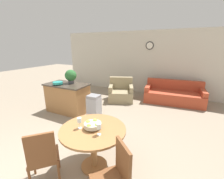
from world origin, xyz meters
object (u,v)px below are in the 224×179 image
Objects in this scene: armchair at (121,93)px; trash_bin at (94,107)px; kitchen_island at (68,98)px; potted_plant at (71,76)px; dining_table at (93,138)px; dining_chair_near_right at (114,176)px; fruit_bowl at (93,125)px; dining_chair_near_left at (43,156)px; wine_glass_right at (99,127)px; couch at (173,95)px; wine_glass_left at (79,121)px; teal_bowl at (58,83)px.

trash_bin is at bearing -115.07° from armchair.
kitchen_island is 0.71m from potted_plant.
kitchen_island is at bearing 141.54° from dining_table.
dining_chair_near_right is 3.34× the size of fruit_bowl.
dining_chair_near_right is (1.10, 0.15, 0.00)m from dining_chair_near_left.
wine_glass_right is 2.88m from kitchen_island.
couch is (0.95, 4.04, -0.55)m from fruit_bowl.
dining_chair_near_right is at bearing -39.36° from dining_chair_near_left.
wine_glass_left is (-0.20, -0.09, 0.31)m from dining_table.
couch is (0.76, 4.15, -0.62)m from wine_glass_right.
dining_chair_near_left is 4.88m from couch.
fruit_bowl is 1.94m from trash_bin.
armchair is at bearing 56.84° from kitchen_island.
potted_plant is at bearing 2.21° from dining_chair_near_right.
wine_glass_right is (0.66, 0.51, 0.38)m from dining_chair_near_left.
fruit_bowl is at bearing -153.46° from dining_table.
armchair is (-1.55, 3.84, -0.23)m from dining_chair_near_right.
trash_bin is (-1.02, 1.58, -0.48)m from fruit_bowl.
wine_glass_left is at bearing -155.36° from dining_table.
potted_plant is at bearing 138.13° from fruit_bowl.
dining_chair_near_right reaches higher than fruit_bowl.
dining_chair_near_left is 0.44× the size of couch.
fruit_bowl is at bearing -33.03° from teal_bowl.
dining_table is 3.70× the size of teal_bowl.
wine_glass_left reaches higher than kitchen_island.
couch reaches higher than dining_table.
potted_plant reaches higher than teal_bowl.
dining_chair_near_left is at bearing -105.75° from armchair.
potted_plant is (-2.00, 1.79, 0.56)m from dining_table.
dining_chair_near_right is 0.84m from fruit_bowl.
fruit_bowl is (0.47, 0.62, 0.31)m from dining_chair_near_left.
dining_chair_near_right is 2.19× the size of potted_plant.
couch is at bearing 76.81° from fruit_bowl.
couch is at bearing -2.39° from armchair.
dining_table is at bearing -41.83° from potted_plant.
dining_table is 5.86× the size of wine_glass_right.
potted_plant reaches higher than wine_glass_left.
fruit_bowl is 0.21× the size of kitchen_island.
teal_bowl is 0.41× the size of trash_bin.
potted_plant is at bearing 168.01° from trash_bin.
potted_plant is (0.23, 0.34, 0.18)m from teal_bowl.
kitchen_island reaches higher than fruit_bowl.
armchair is at bearing -165.73° from couch.
dining_chair_near_left is at bearing -142.35° from wine_glass_right.
potted_plant reaches higher than dining_chair_near_left.
couch is (1.14, 4.13, -0.62)m from wine_glass_left.
dining_chair_near_left is at bearing 50.64° from dining_chair_near_right.
kitchen_island is (-2.25, 1.75, -0.44)m from wine_glass_right.
wine_glass_left is 0.14× the size of kitchen_island.
dining_chair_near_right is at bearing -99.70° from couch.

